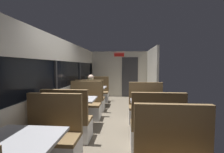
% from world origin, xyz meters
% --- Properties ---
extents(ground_plane, '(3.30, 9.20, 0.02)m').
position_xyz_m(ground_plane, '(0.00, 0.00, -0.01)').
color(ground_plane, '#665B4C').
extents(carriage_window_panel_left, '(0.09, 8.48, 2.30)m').
position_xyz_m(carriage_window_panel_left, '(-1.45, 0.00, 1.11)').
color(carriage_window_panel_left, beige).
rests_on(carriage_window_panel_left, ground_plane).
extents(carriage_end_bulkhead, '(2.90, 0.11, 2.30)m').
position_xyz_m(carriage_end_bulkhead, '(0.06, 4.19, 1.14)').
color(carriage_end_bulkhead, beige).
rests_on(carriage_end_bulkhead, ground_plane).
extents(carriage_aisle_panel_right, '(0.08, 2.40, 2.30)m').
position_xyz_m(carriage_aisle_panel_right, '(1.45, 3.00, 1.15)').
color(carriage_aisle_panel_right, beige).
rests_on(carriage_aisle_panel_right, ground_plane).
extents(dining_table_near_window, '(0.90, 0.70, 0.74)m').
position_xyz_m(dining_table_near_window, '(-0.89, -2.09, 0.64)').
color(dining_table_near_window, '#9E9EA3').
rests_on(dining_table_near_window, ground_plane).
extents(bench_near_window_facing_entry, '(0.95, 0.50, 1.10)m').
position_xyz_m(bench_near_window_facing_entry, '(-0.89, -1.39, 0.33)').
color(bench_near_window_facing_entry, silver).
rests_on(bench_near_window_facing_entry, ground_plane).
extents(dining_table_mid_window, '(0.90, 0.70, 0.74)m').
position_xyz_m(dining_table_mid_window, '(-0.89, 0.07, 0.64)').
color(dining_table_mid_window, '#9E9EA3').
rests_on(dining_table_mid_window, ground_plane).
extents(bench_mid_window_facing_end, '(0.95, 0.50, 1.10)m').
position_xyz_m(bench_mid_window_facing_end, '(-0.89, -0.63, 0.33)').
color(bench_mid_window_facing_end, silver).
rests_on(bench_mid_window_facing_end, ground_plane).
extents(bench_mid_window_facing_entry, '(0.95, 0.50, 1.10)m').
position_xyz_m(bench_mid_window_facing_entry, '(-0.89, 0.77, 0.33)').
color(bench_mid_window_facing_entry, silver).
rests_on(bench_mid_window_facing_entry, ground_plane).
extents(dining_table_far_window, '(0.90, 0.70, 0.74)m').
position_xyz_m(dining_table_far_window, '(-0.89, 2.23, 0.64)').
color(dining_table_far_window, '#9E9EA3').
rests_on(dining_table_far_window, ground_plane).
extents(bench_far_window_facing_end, '(0.95, 0.50, 1.10)m').
position_xyz_m(bench_far_window_facing_end, '(-0.89, 1.53, 0.33)').
color(bench_far_window_facing_end, silver).
rests_on(bench_far_window_facing_end, ground_plane).
extents(bench_far_window_facing_entry, '(0.95, 0.50, 1.10)m').
position_xyz_m(bench_far_window_facing_entry, '(-0.89, 2.93, 0.33)').
color(bench_far_window_facing_entry, silver).
rests_on(bench_far_window_facing_entry, ground_plane).
extents(dining_table_rear_aisle, '(0.90, 0.70, 0.74)m').
position_xyz_m(dining_table_rear_aisle, '(0.89, -0.13, 0.64)').
color(dining_table_rear_aisle, '#9E9EA3').
rests_on(dining_table_rear_aisle, ground_plane).
extents(bench_rear_aisle_facing_end, '(0.95, 0.50, 1.10)m').
position_xyz_m(bench_rear_aisle_facing_end, '(0.89, -0.83, 0.33)').
color(bench_rear_aisle_facing_end, silver).
rests_on(bench_rear_aisle_facing_end, ground_plane).
extents(bench_rear_aisle_facing_entry, '(0.95, 0.50, 1.10)m').
position_xyz_m(bench_rear_aisle_facing_entry, '(0.89, 0.57, 0.33)').
color(bench_rear_aisle_facing_entry, silver).
rests_on(bench_rear_aisle_facing_entry, ground_plane).
extents(seated_passenger, '(0.47, 0.55, 1.26)m').
position_xyz_m(seated_passenger, '(-0.89, 1.60, 0.54)').
color(seated_passenger, '#26262D').
rests_on(seated_passenger, ground_plane).
extents(coffee_cup_primary, '(0.07, 0.07, 0.09)m').
position_xyz_m(coffee_cup_primary, '(-1.00, 2.40, 0.79)').
color(coffee_cup_primary, white).
rests_on(coffee_cup_primary, dining_table_far_window).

